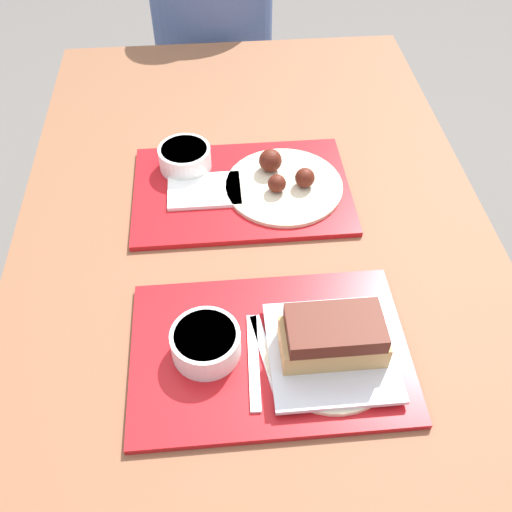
{
  "coord_description": "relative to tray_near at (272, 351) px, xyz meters",
  "views": [
    {
      "loc": [
        -0.06,
        -0.66,
        1.51
      ],
      "look_at": [
        -0.01,
        0.0,
        0.79
      ],
      "focal_mm": 40.0,
      "sensor_mm": 36.0,
      "label": 1
    }
  ],
  "objects": [
    {
      "name": "tray_far",
      "position": [
        -0.02,
        0.39,
        0.0
      ],
      "size": [
        0.43,
        0.29,
        0.01
      ],
      "color": "#B21419",
      "rests_on": "picnic_table"
    },
    {
      "name": "person_seated_across",
      "position": [
        -0.05,
        1.23,
        -0.02
      ],
      "size": [
        0.37,
        0.37,
        0.67
      ],
      "color": "#4C6093",
      "rests_on": "picnic_bench_far"
    },
    {
      "name": "picnic_bench_far",
      "position": [
        -0.0,
        1.23,
        -0.36
      ],
      "size": [
        0.86,
        0.28,
        0.46
      ],
      "color": "brown",
      "rests_on": "ground_plane"
    },
    {
      "name": "brisket_sandwich_plate",
      "position": [
        0.09,
        -0.02,
        0.04
      ],
      "size": [
        0.21,
        0.21,
        0.09
      ],
      "color": "beige",
      "rests_on": "tray_near"
    },
    {
      "name": "wings_plate_far",
      "position": [
        0.06,
        0.39,
        0.02
      ],
      "size": [
        0.24,
        0.24,
        0.05
      ],
      "color": "beige",
      "rests_on": "tray_far"
    },
    {
      "name": "napkin_far",
      "position": [
        -0.1,
        0.38,
        0.01
      ],
      "size": [
        0.14,
        0.1,
        0.01
      ],
      "color": "white",
      "rests_on": "tray_far"
    },
    {
      "name": "bowl_coleslaw_near",
      "position": [
        -0.1,
        0.0,
        0.03
      ],
      "size": [
        0.11,
        0.11,
        0.05
      ],
      "color": "white",
      "rests_on": "tray_near"
    },
    {
      "name": "bowl_coleslaw_far",
      "position": [
        -0.13,
        0.46,
        0.03
      ],
      "size": [
        0.11,
        0.11,
        0.05
      ],
      "color": "white",
      "rests_on": "tray_far"
    },
    {
      "name": "plastic_fork_near",
      "position": [
        -0.03,
        -0.02,
        0.01
      ],
      "size": [
        0.02,
        0.17,
        0.0
      ],
      "color": "white",
      "rests_on": "tray_near"
    },
    {
      "name": "picnic_table",
      "position": [
        -0.0,
        0.17,
        -0.09
      ],
      "size": [
        0.91,
        1.68,
        0.75
      ],
      "color": "brown",
      "rests_on": "ground_plane"
    },
    {
      "name": "ground_plane",
      "position": [
        -0.0,
        0.17,
        -0.75
      ],
      "size": [
        12.0,
        12.0,
        0.0
      ],
      "primitive_type": "plane",
      "color": "#605B56"
    },
    {
      "name": "plastic_knife_near",
      "position": [
        -0.01,
        -0.02,
        0.01
      ],
      "size": [
        0.04,
        0.17,
        0.0
      ],
      "color": "white",
      "rests_on": "tray_near"
    },
    {
      "name": "tray_near",
      "position": [
        0.0,
        0.0,
        0.0
      ],
      "size": [
        0.43,
        0.29,
        0.01
      ],
      "color": "#B21419",
      "rests_on": "picnic_table"
    }
  ]
}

